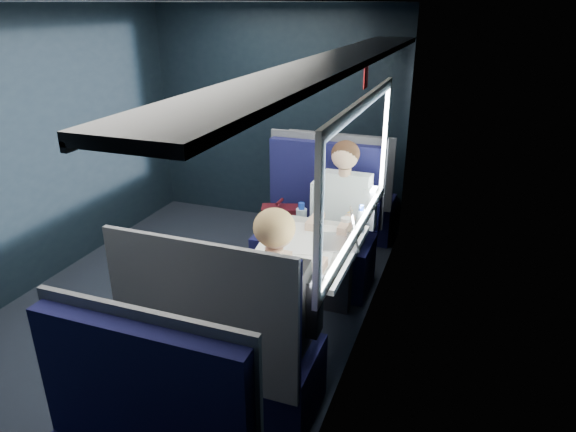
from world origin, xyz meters
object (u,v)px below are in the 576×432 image
(seat_bay_near, at_px, (316,235))
(bottle_small, at_px, (361,220))
(table, at_px, (306,257))
(laptop, at_px, (346,236))
(cup, at_px, (346,224))
(woman, at_px, (278,302))
(seat_bay_far, at_px, (228,355))
(seat_row_front, at_px, (343,201))
(man, at_px, (341,214))

(seat_bay_near, distance_m, bottle_small, 0.82)
(table, xyz_separation_m, laptop, (0.24, 0.13, 0.14))
(bottle_small, height_order, cup, bottle_small)
(table, xyz_separation_m, woman, (0.07, -0.71, 0.06))
(table, xyz_separation_m, seat_bay_far, (-0.18, -0.87, -0.25))
(seat_bay_near, distance_m, seat_bay_far, 1.75)
(seat_row_front, height_order, man, man)
(seat_bay_near, bearing_deg, woman, -80.60)
(seat_bay_near, xyz_separation_m, man, (0.26, -0.17, 0.30))
(table, xyz_separation_m, bottle_small, (0.30, 0.37, 0.17))
(seat_row_front, bearing_deg, seat_bay_far, -90.00)
(table, xyz_separation_m, seat_bay_near, (-0.19, 0.87, -0.24))
(table, xyz_separation_m, seat_row_front, (-0.18, 1.80, -0.25))
(seat_bay_near, xyz_separation_m, seat_row_front, (0.01, 0.92, -0.01))
(seat_row_front, bearing_deg, woman, -84.30)
(man, relative_size, laptop, 3.59)
(seat_bay_near, relative_size, cup, 13.18)
(table, relative_size, seat_bay_near, 0.79)
(bottle_small, relative_size, cup, 2.21)
(seat_bay_near, distance_m, laptop, 0.94)
(bottle_small, bearing_deg, seat_row_front, 108.54)
(table, relative_size, woman, 0.76)
(cup, bearing_deg, seat_bay_far, -106.47)
(seat_bay_near, height_order, seat_bay_far, same)
(seat_bay_far, distance_m, woman, 0.43)
(seat_row_front, xyz_separation_m, woman, (0.25, -2.50, 0.32))
(seat_bay_far, xyz_separation_m, man, (0.25, 1.57, 0.30))
(woman, bearing_deg, cup, 83.76)
(man, xyz_separation_m, laptop, (0.18, -0.57, 0.09))
(seat_bay_far, bearing_deg, seat_row_front, 90.00)
(seat_bay_far, bearing_deg, cup, 73.53)
(bottle_small, bearing_deg, woman, -102.10)
(seat_bay_far, height_order, laptop, seat_bay_far)
(woman, distance_m, bottle_small, 1.10)
(seat_bay_near, distance_m, cup, 0.73)
(seat_bay_near, height_order, laptop, seat_bay_near)
(laptop, xyz_separation_m, bottle_small, (0.05, 0.23, 0.03))
(seat_bay_far, distance_m, cup, 1.35)
(table, bearing_deg, cup, 63.34)
(seat_bay_far, bearing_deg, woman, 33.82)
(laptop, bearing_deg, bottle_small, 77.25)
(table, relative_size, bottle_small, 4.73)
(seat_bay_far, bearing_deg, bottle_small, 68.84)
(laptop, height_order, cup, laptop)
(seat_bay_near, height_order, seat_row_front, seat_bay_near)
(woman, bearing_deg, laptop, 78.08)
(laptop, distance_m, cup, 0.25)
(woman, bearing_deg, seat_row_front, 95.70)
(seat_row_front, relative_size, bottle_small, 5.48)
(seat_bay_near, height_order, cup, seat_bay_near)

